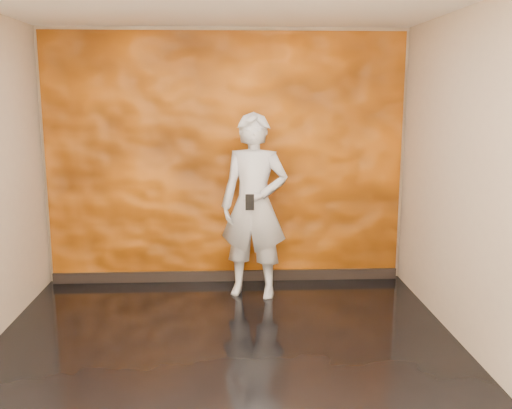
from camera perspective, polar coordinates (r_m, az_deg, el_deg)
room at (r=4.36m, az=-3.16°, el=1.82°), size 4.02×4.02×2.81m
feature_wall at (r=6.31m, az=-3.06°, el=4.47°), size 3.90×0.06×2.75m
baseboard at (r=6.55m, az=-2.94°, el=-7.12°), size 3.90×0.04×0.12m
man at (r=5.89m, az=-0.19°, el=-0.13°), size 0.79×0.62×1.92m
phone at (r=5.62m, az=-0.63°, el=0.23°), size 0.09×0.02×0.16m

